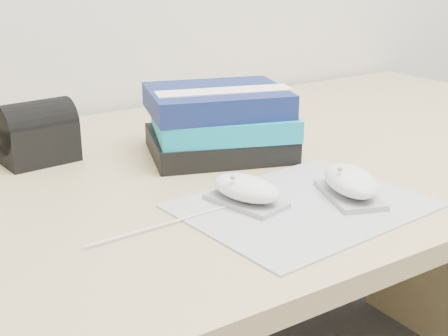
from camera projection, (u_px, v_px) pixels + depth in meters
desk at (218, 267)px, 1.17m from camera, size 1.60×0.80×0.73m
mousepad at (304, 206)px, 0.84m from camera, size 0.34×0.27×0.00m
mouse_rear at (246, 190)px, 0.84m from camera, size 0.08×0.12×0.05m
mouse_front at (351, 183)px, 0.86m from camera, size 0.10×0.13×0.05m
usb_cable at (169, 223)px, 0.78m from camera, size 0.23×0.01×0.00m
book_stack at (220, 122)px, 1.04m from camera, size 0.28×0.25×0.11m
pouch at (37, 133)px, 1.01m from camera, size 0.12×0.09×0.10m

